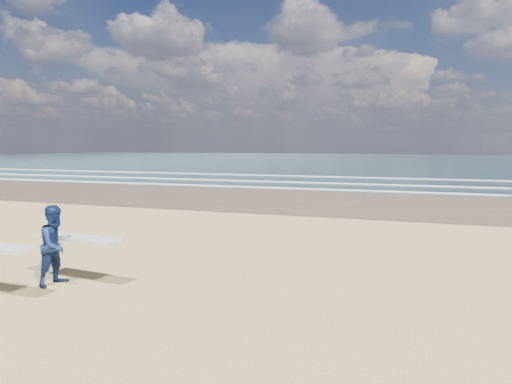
% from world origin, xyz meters
% --- Properties ---
extents(ocean, '(220.00, 100.00, 0.02)m').
position_xyz_m(ocean, '(20.00, 72.00, 0.01)').
color(ocean, '#172F34').
rests_on(ocean, ground).
extents(surfer_far, '(2.24, 1.18, 1.72)m').
position_xyz_m(surfer_far, '(0.69, 1.44, 0.87)').
color(surfer_far, '#0D1E4C').
rests_on(surfer_far, ground).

